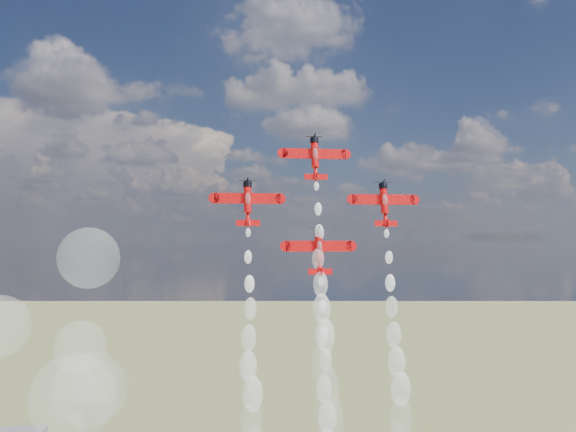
% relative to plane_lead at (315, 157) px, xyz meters
% --- Properties ---
extents(plane_lead, '(13.48, 4.96, 9.49)m').
position_rel_plane_lead_xyz_m(plane_lead, '(0.00, 0.00, 0.00)').
color(plane_lead, '#C00909').
rests_on(plane_lead, ground).
extents(plane_left, '(13.48, 4.96, 9.49)m').
position_rel_plane_lead_xyz_m(plane_left, '(-14.22, -2.31, -9.68)').
color(plane_left, '#C00909').
rests_on(plane_left, ground).
extents(plane_right, '(13.48, 4.96, 9.49)m').
position_rel_plane_lead_xyz_m(plane_right, '(14.22, -2.31, -9.68)').
color(plane_right, '#C00909').
rests_on(plane_right, ground).
extents(plane_slot, '(13.48, 4.96, 9.49)m').
position_rel_plane_lead_xyz_m(plane_slot, '(0.00, -4.63, -19.36)').
color(plane_slot, '#C00909').
rests_on(plane_slot, ground).
extents(smoke_trail_lead, '(5.57, 13.94, 47.46)m').
position_rel_plane_lead_xyz_m(smoke_trail_lead, '(0.11, -9.95, -41.30)').
color(smoke_trail_lead, white).
rests_on(smoke_trail_lead, plane_lead).
extents(smoke_trail_left, '(5.26, 13.64, 48.04)m').
position_rel_plane_lead_xyz_m(smoke_trail_left, '(-14.17, -12.05, -51.28)').
color(smoke_trail_left, white).
rests_on(smoke_trail_left, plane_left).
extents(smoke_trail_right, '(5.64, 13.55, 48.16)m').
position_rel_plane_lead_xyz_m(smoke_trail_right, '(14.22, -12.16, -51.54)').
color(smoke_trail_right, white).
rests_on(smoke_trail_right, plane_right).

